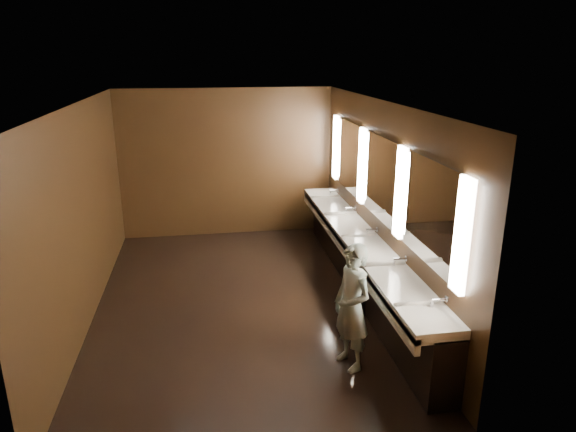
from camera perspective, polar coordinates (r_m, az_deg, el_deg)
The scene contains 10 objects.
floor at distance 7.48m, azimuth -5.27°, elevation -9.50°, with size 6.00×6.00×0.00m, color black.
ceiling at distance 6.68m, azimuth -5.96°, elevation 12.37°, with size 4.00×6.00×0.02m, color #2D2D2B.
wall_back at distance 9.86m, azimuth -6.81°, elevation 5.83°, with size 4.00×0.02×2.80m, color black.
wall_front at distance 4.18m, azimuth -2.69°, elevation -11.09°, with size 4.00×0.02×2.80m, color black.
wall_left at distance 7.12m, azimuth -21.85°, elevation 0.00°, with size 0.02×6.00×2.80m, color black.
wall_right at distance 7.35m, azimuth 10.16°, elevation 1.54°, with size 0.02×6.00×2.80m, color black.
sink_counter at distance 7.58m, azimuth 8.31°, elevation -5.10°, with size 0.55×5.40×1.01m.
mirror_band at distance 7.25m, azimuth 10.16°, elevation 4.19°, with size 0.06×5.03×1.15m.
person at distance 5.79m, azimuth 7.13°, elevation -10.01°, with size 0.53×0.35×1.47m, color #8BC9CF.
trash_bin at distance 7.18m, azimuth 7.72°, elevation -8.26°, with size 0.37×0.37×0.57m, color black.
Camera 1 is at (-0.40, -6.64, 3.42)m, focal length 32.00 mm.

